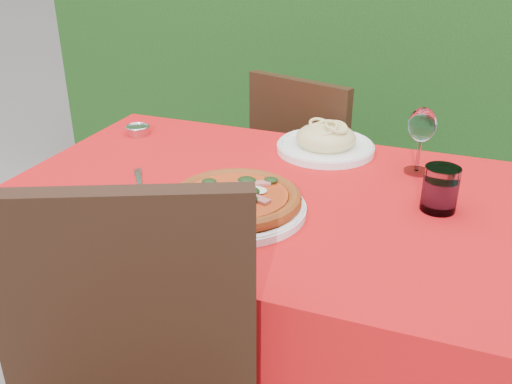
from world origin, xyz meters
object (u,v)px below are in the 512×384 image
(wine_glass, at_px, (422,128))
(chair_far, at_px, (311,173))
(pasta_plate, at_px, (326,142))
(water_glass, at_px, (440,191))
(pizza_plate, at_px, (236,202))
(steel_ramekin, at_px, (138,130))
(fork, at_px, (140,184))

(wine_glass, bearing_deg, chair_far, 133.66)
(pasta_plate, height_order, water_glass, water_glass)
(pizza_plate, bearing_deg, steel_ramekin, 142.42)
(chair_far, bearing_deg, water_glass, 144.57)
(chair_far, distance_m, pizza_plate, 0.86)
(pasta_plate, bearing_deg, fork, -134.06)
(wine_glass, bearing_deg, fork, -152.90)
(pasta_plate, bearing_deg, water_glass, -38.34)
(chair_far, height_order, pizza_plate, chair_far)
(pasta_plate, relative_size, steel_ramekin, 4.15)
(pizza_plate, relative_size, wine_glass, 2.09)
(fork, distance_m, steel_ramekin, 0.39)
(pasta_plate, distance_m, wine_glass, 0.29)
(fork, xyz_separation_m, steel_ramekin, (-0.21, 0.33, 0.01))
(chair_far, relative_size, pasta_plate, 3.08)
(wine_glass, height_order, steel_ramekin, wine_glass)
(pasta_plate, distance_m, steel_ramekin, 0.60)
(steel_ramekin, bearing_deg, pasta_plate, 6.84)
(pizza_plate, height_order, wine_glass, wine_glass)
(steel_ramekin, bearing_deg, wine_glass, 0.47)
(pasta_plate, height_order, fork, pasta_plate)
(pasta_plate, xyz_separation_m, fork, (-0.39, -0.40, -0.03))
(water_glass, distance_m, steel_ramekin, 0.96)
(pizza_plate, xyz_separation_m, water_glass, (0.44, 0.18, 0.02))
(water_glass, xyz_separation_m, steel_ramekin, (-0.94, 0.20, -0.04))
(fork, relative_size, steel_ramekin, 2.69)
(water_glass, xyz_separation_m, wine_glass, (-0.07, 0.21, 0.08))
(water_glass, bearing_deg, pasta_plate, 141.66)
(pizza_plate, xyz_separation_m, fork, (-0.29, 0.05, -0.03))
(fork, height_order, steel_ramekin, steel_ramekin)
(pasta_plate, bearing_deg, wine_glass, -13.36)
(chair_far, relative_size, pizza_plate, 2.32)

